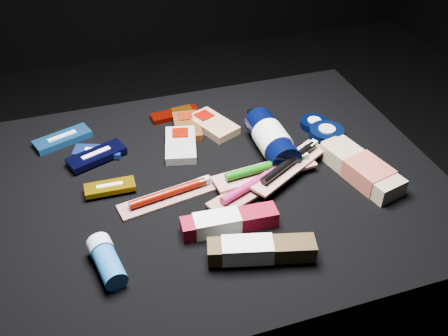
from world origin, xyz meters
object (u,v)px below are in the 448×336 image
object	(u,v)px
bodywash_bottle	(362,170)
toothpaste_carton_red	(225,222)
deodorant_stick	(107,261)
lotion_bottle	(272,140)

from	to	relation	value
bodywash_bottle	toothpaste_carton_red	bearing A→B (deg)	176.55
bodywash_bottle	toothpaste_carton_red	world-z (taller)	bodywash_bottle
bodywash_bottle	deodorant_stick	world-z (taller)	deodorant_stick
lotion_bottle	deodorant_stick	xyz separation A→B (m)	(-0.41, -0.24, -0.02)
deodorant_stick	toothpaste_carton_red	size ratio (longest dim) A/B	0.59
bodywash_bottle	deodorant_stick	size ratio (longest dim) A/B	1.92
deodorant_stick	toothpaste_carton_red	bearing A→B (deg)	-3.13
bodywash_bottle	deodorant_stick	bearing A→B (deg)	175.45
lotion_bottle	bodywash_bottle	distance (m)	0.21
deodorant_stick	toothpaste_carton_red	world-z (taller)	deodorant_stick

